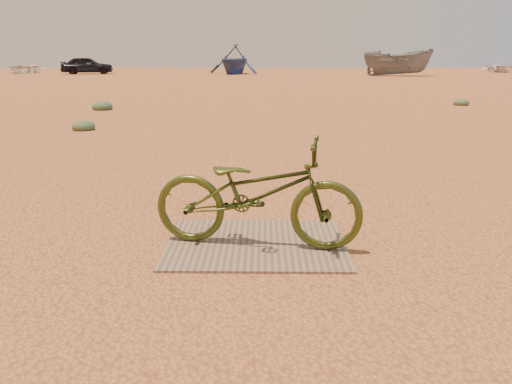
{
  "coord_description": "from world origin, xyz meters",
  "views": [
    {
      "loc": [
        -0.44,
        -4.29,
        1.66
      ],
      "look_at": [
        -0.5,
        -0.1,
        0.49
      ],
      "focal_mm": 35.0,
      "sensor_mm": 36.0,
      "label": 1
    }
  ],
  "objects_px": {
    "boat_far_right": "(508,67)",
    "bicycle": "(257,193)",
    "boat_far_left": "(234,59)",
    "boat_mid_right": "(398,63)",
    "boat_near_left": "(23,67)",
    "plywood_board": "(256,243)",
    "car": "(87,65)"
  },
  "relations": [
    {
      "from": "car",
      "to": "boat_far_left",
      "type": "relative_size",
      "value": 0.89
    },
    {
      "from": "boat_near_left",
      "to": "boat_far_right",
      "type": "xyz_separation_m",
      "value": [
        44.15,
        1.14,
        -0.0
      ]
    },
    {
      "from": "boat_near_left",
      "to": "boat_far_left",
      "type": "relative_size",
      "value": 1.01
    },
    {
      "from": "plywood_board",
      "to": "bicycle",
      "type": "height_order",
      "value": "bicycle"
    },
    {
      "from": "boat_near_left",
      "to": "boat_mid_right",
      "type": "distance_m",
      "value": 32.79
    },
    {
      "from": "boat_far_right",
      "to": "bicycle",
      "type": "bearing_deg",
      "value": -126.99
    },
    {
      "from": "bicycle",
      "to": "boat_far_right",
      "type": "xyz_separation_m",
      "value": [
        22.37,
        43.1,
        -0.0
      ]
    },
    {
      "from": "boat_near_left",
      "to": "boat_far_left",
      "type": "xyz_separation_m",
      "value": [
        19.33,
        -2.36,
        0.76
      ]
    },
    {
      "from": "plywood_board",
      "to": "boat_near_left",
      "type": "bearing_deg",
      "value": 117.45
    },
    {
      "from": "boat_far_right",
      "to": "boat_mid_right",
      "type": "bearing_deg",
      "value": -158.51
    },
    {
      "from": "plywood_board",
      "to": "car",
      "type": "height_order",
      "value": "car"
    },
    {
      "from": "boat_mid_right",
      "to": "boat_far_right",
      "type": "relative_size",
      "value": 1.09
    },
    {
      "from": "plywood_board",
      "to": "bicycle",
      "type": "relative_size",
      "value": 0.88
    },
    {
      "from": "boat_near_left",
      "to": "bicycle",
      "type": "bearing_deg",
      "value": -65.4
    },
    {
      "from": "bicycle",
      "to": "boat_far_left",
      "type": "relative_size",
      "value": 0.38
    },
    {
      "from": "boat_mid_right",
      "to": "boat_far_right",
      "type": "height_order",
      "value": "boat_mid_right"
    },
    {
      "from": "car",
      "to": "boat_near_left",
      "type": "bearing_deg",
      "value": 58.78
    },
    {
      "from": "boat_mid_right",
      "to": "boat_far_right",
      "type": "bearing_deg",
      "value": -50.86
    },
    {
      "from": "boat_near_left",
      "to": "car",
      "type": "bearing_deg",
      "value": -23.41
    },
    {
      "from": "boat_far_left",
      "to": "boat_far_right",
      "type": "bearing_deg",
      "value": 21.81
    },
    {
      "from": "car",
      "to": "boat_mid_right",
      "type": "height_order",
      "value": "boat_mid_right"
    },
    {
      "from": "car",
      "to": "boat_far_right",
      "type": "relative_size",
      "value": 0.88
    },
    {
      "from": "plywood_board",
      "to": "boat_far_right",
      "type": "distance_m",
      "value": 48.52
    },
    {
      "from": "plywood_board",
      "to": "boat_near_left",
      "type": "xyz_separation_m",
      "value": [
        -21.77,
        41.91,
        0.49
      ]
    },
    {
      "from": "boat_mid_right",
      "to": "boat_far_right",
      "type": "distance_m",
      "value": 13.94
    },
    {
      "from": "bicycle",
      "to": "boat_far_left",
      "type": "bearing_deg",
      "value": 12.54
    },
    {
      "from": "car",
      "to": "boat_far_left",
      "type": "distance_m",
      "value": 12.58
    },
    {
      "from": "boat_mid_right",
      "to": "bicycle",
      "type": "bearing_deg",
      "value": 171.88
    },
    {
      "from": "bicycle",
      "to": "boat_far_left",
      "type": "xyz_separation_m",
      "value": [
        -2.45,
        39.61,
        0.76
      ]
    },
    {
      "from": "car",
      "to": "plywood_board",
      "type": "bearing_deg",
      "value": -169.78
    },
    {
      "from": "boat_far_left",
      "to": "boat_mid_right",
      "type": "relative_size",
      "value": 0.91
    },
    {
      "from": "car",
      "to": "boat_mid_right",
      "type": "relative_size",
      "value": 0.81
    }
  ]
}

